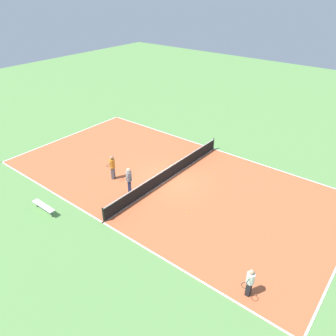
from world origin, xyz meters
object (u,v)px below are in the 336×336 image
at_px(bench, 44,206).
at_px(tennis_ball_right_alley, 214,168).
at_px(player_baseline_gray, 129,179).
at_px(tennis_net, 168,173).
at_px(tennis_ball_near_net, 197,156).
at_px(player_far_white, 250,281).
at_px(tennis_ball_far_baseline, 188,213).
at_px(tennis_ball_left_sideline, 151,139).
at_px(player_center_orange, 112,166).

height_order(bench, tennis_ball_right_alley, bench).
bearing_deg(player_baseline_gray, tennis_ball_right_alley, 113.55).
distance_m(tennis_net, tennis_ball_near_net, 4.07).
bearing_deg(player_far_white, tennis_net, -123.84).
bearing_deg(tennis_ball_right_alley, player_baseline_gray, -24.21).
distance_m(bench, tennis_ball_far_baseline, 8.48).
xyz_separation_m(bench, tennis_ball_far_baseline, (-5.12, 6.75, -0.34)).
bearing_deg(player_baseline_gray, tennis_ball_far_baseline, 54.77).
bearing_deg(tennis_ball_left_sideline, tennis_ball_far_baseline, 53.07).
relative_size(tennis_net, tennis_ball_near_net, 172.43).
distance_m(tennis_net, tennis_ball_right_alley, 3.66).
height_order(player_far_white, tennis_ball_right_alley, player_far_white).
relative_size(player_center_orange, tennis_ball_far_baseline, 25.78).
distance_m(player_center_orange, tennis_ball_left_sideline, 6.80).
relative_size(tennis_net, player_center_orange, 6.69).
bearing_deg(tennis_ball_far_baseline, player_baseline_gray, -82.98).
height_order(bench, player_far_white, player_far_white).
height_order(tennis_net, tennis_ball_left_sideline, tennis_net).
height_order(player_baseline_gray, tennis_ball_right_alley, player_baseline_gray).
height_order(tennis_net, tennis_ball_right_alley, tennis_net).
xyz_separation_m(player_baseline_gray, tennis_ball_right_alley, (-5.96, 2.68, -0.99)).
bearing_deg(tennis_ball_left_sideline, tennis_ball_right_alley, 82.62).
xyz_separation_m(tennis_net, tennis_ball_left_sideline, (-4.08, -5.13, -0.45)).
xyz_separation_m(player_center_orange, tennis_ball_right_alley, (-5.48, 4.71, -0.98)).
bearing_deg(tennis_ball_left_sideline, bench, 8.31).
xyz_separation_m(tennis_net, player_center_orange, (2.29, -2.97, 0.53)).
distance_m(player_center_orange, tennis_ball_far_baseline, 6.34).
height_order(player_center_orange, tennis_ball_far_baseline, player_center_orange).
relative_size(bench, player_far_white, 1.23).
distance_m(bench, player_far_white, 12.28).
relative_size(bench, tennis_ball_right_alley, 27.02).
relative_size(bench, tennis_ball_far_baseline, 27.02).
relative_size(tennis_net, bench, 6.38).
bearing_deg(tennis_ball_right_alley, tennis_ball_far_baseline, 15.90).
bearing_deg(tennis_ball_far_baseline, player_far_white, 60.68).
relative_size(player_baseline_gray, tennis_ball_near_net, 25.97).
distance_m(player_baseline_gray, player_far_white, 9.89).
height_order(tennis_net, bench, tennis_net).
height_order(player_far_white, tennis_ball_far_baseline, player_far_white).
bearing_deg(tennis_ball_left_sideline, tennis_ball_near_net, 89.44).
bearing_deg(player_center_orange, player_baseline_gray, 50.56).
xyz_separation_m(player_far_white, tennis_ball_right_alley, (-8.44, -6.89, -0.81)).
bearing_deg(player_center_orange, bench, -31.79).
relative_size(tennis_net, tennis_ball_left_sideline, 172.43).
height_order(player_center_orange, tennis_ball_right_alley, player_center_orange).
bearing_deg(tennis_net, tennis_ball_left_sideline, -128.51).
height_order(player_baseline_gray, player_center_orange, player_baseline_gray).
distance_m(tennis_ball_left_sideline, tennis_ball_far_baseline, 10.53).
relative_size(player_far_white, tennis_ball_near_net, 22.00).
relative_size(tennis_ball_right_alley, tennis_ball_far_baseline, 1.00).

